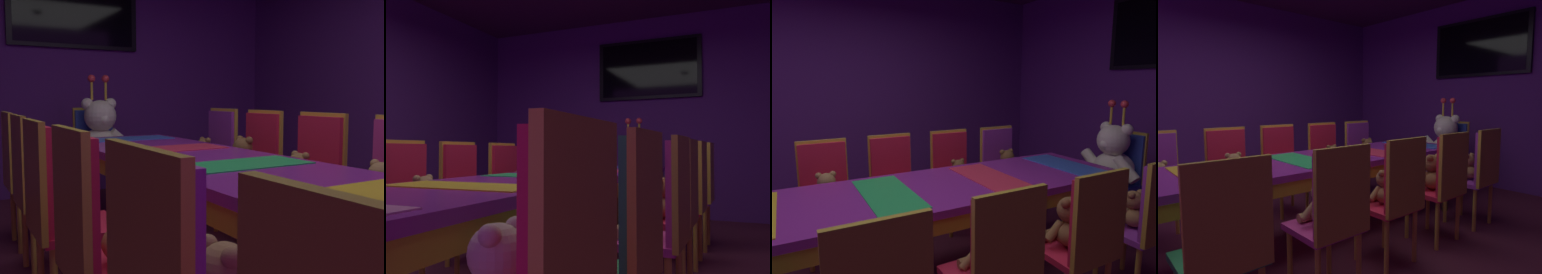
{
  "view_description": "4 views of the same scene",
  "coord_description": "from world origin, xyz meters",
  "views": [
    {
      "loc": [
        -1.33,
        -1.82,
        1.09
      ],
      "look_at": [
        0.22,
        0.88,
        0.8
      ],
      "focal_mm": 40.86,
      "sensor_mm": 36.0,
      "label": 1
    },
    {
      "loc": [
        1.26,
        -2.34,
        0.91
      ],
      "look_at": [
        -0.12,
        0.87,
        1.03
      ],
      "focal_mm": 37.06,
      "sensor_mm": 36.0,
      "label": 2
    },
    {
      "loc": [
        2.07,
        -0.57,
        1.47
      ],
      "look_at": [
        -0.13,
        0.66,
        1.05
      ],
      "focal_mm": 30.61,
      "sensor_mm": 36.0,
      "label": 3
    },
    {
      "loc": [
        2.35,
        -1.46,
        1.23
      ],
      "look_at": [
        -0.09,
        0.66,
        0.89
      ],
      "focal_mm": 29.68,
      "sensor_mm": 36.0,
      "label": 4
    }
  ],
  "objects": [
    {
      "name": "chair_left_2",
      "position": [
        -0.87,
        -0.3,
        0.6
      ],
      "size": [
        0.42,
        0.41,
        0.98
      ],
      "color": "red",
      "rests_on": "ground_plane"
    },
    {
      "name": "chair_left_3",
      "position": [
        -0.88,
        0.3,
        0.6
      ],
      "size": [
        0.42,
        0.41,
        0.98
      ],
      "color": "red",
      "rests_on": "ground_plane"
    },
    {
      "name": "teddy_right_3",
      "position": [
        0.71,
        0.32,
        0.57
      ],
      "size": [
        0.22,
        0.29,
        0.27
      ],
      "rotation": [
        0.0,
        0.0,
        3.14
      ],
      "color": "olive",
      "rests_on": "chair_right_3"
    },
    {
      "name": "teddy_right_5",
      "position": [
        0.72,
        1.55,
        0.57
      ],
      "size": [
        0.22,
        0.28,
        0.27
      ],
      "rotation": [
        0.0,
        0.0,
        3.14
      ],
      "color": "olive",
      "rests_on": "chair_right_5"
    },
    {
      "name": "chair_right_5",
      "position": [
        0.87,
        1.55,
        0.6
      ],
      "size": [
        0.42,
        0.41,
        0.98
      ],
      "rotation": [
        0.0,
        0.0,
        3.14
      ],
      "color": "purple",
      "rests_on": "ground_plane"
    },
    {
      "name": "chair_left_5",
      "position": [
        -0.85,
        1.51,
        0.6
      ],
      "size": [
        0.42,
        0.41,
        0.98
      ],
      "color": "purple",
      "rests_on": "ground_plane"
    },
    {
      "name": "chair_right_1",
      "position": [
        0.85,
        -0.95,
        0.6
      ],
      "size": [
        0.42,
        0.41,
        0.98
      ],
      "rotation": [
        0.0,
        0.0,
        3.14
      ],
      "color": "#268C4C",
      "rests_on": "ground_plane"
    },
    {
      "name": "teddy_right_4",
      "position": [
        0.71,
        0.94,
        0.6
      ],
      "size": [
        0.27,
        0.34,
        0.32
      ],
      "rotation": [
        0.0,
        0.0,
        3.14
      ],
      "color": "brown",
      "rests_on": "chair_right_4"
    },
    {
      "name": "teddy_left_4",
      "position": [
        -0.72,
        0.92,
        0.57
      ],
      "size": [
        0.21,
        0.28,
        0.26
      ],
      "color": "brown",
      "rests_on": "chair_left_4"
    },
    {
      "name": "teddy_left_2",
      "position": [
        -0.73,
        -0.3,
        0.58
      ],
      "size": [
        0.24,
        0.31,
        0.29
      ],
      "color": "#9E7247",
      "rests_on": "chair_left_2"
    },
    {
      "name": "chair_left_4",
      "position": [
        -0.86,
        0.92,
        0.6
      ],
      "size": [
        0.42,
        0.41,
        0.98
      ],
      "color": "red",
      "rests_on": "ground_plane"
    },
    {
      "name": "king_teddy_bear",
      "position": [
        0.0,
        2.27,
        0.73
      ],
      "size": [
        0.66,
        0.51,
        0.85
      ],
      "rotation": [
        0.0,
        0.0,
        -1.57
      ],
      "color": "silver",
      "rests_on": "throne_chair"
    },
    {
      "name": "teddy_right_2",
      "position": [
        0.73,
        -0.3,
        0.58
      ],
      "size": [
        0.24,
        0.3,
        0.29
      ],
      "rotation": [
        0.0,
        0.0,
        3.14
      ],
      "color": "#9E7247",
      "rests_on": "chair_right_2"
    },
    {
      "name": "wall_tv",
      "position": [
        0.0,
        3.11,
        2.05
      ],
      "size": [
        1.44,
        0.06,
        0.83
      ],
      "color": "black"
    },
    {
      "name": "chair_right_4",
      "position": [
        0.86,
        0.94,
        0.6
      ],
      "size": [
        0.42,
        0.41,
        0.98
      ],
      "rotation": [
        0.0,
        0.0,
        3.14
      ],
      "color": "red",
      "rests_on": "ground_plane"
    },
    {
      "name": "chair_right_2",
      "position": [
        0.88,
        -0.3,
        0.6
      ],
      "size": [
        0.42,
        0.41,
        0.98
      ],
      "rotation": [
        0.0,
        0.0,
        3.14
      ],
      "color": "#CC338C",
      "rests_on": "ground_plane"
    },
    {
      "name": "banquet_table",
      "position": [
        0.0,
        0.0,
        0.66
      ],
      "size": [
        0.9,
        3.79,
        0.75
      ],
      "color": "purple",
      "rests_on": "ground_plane"
    },
    {
      "name": "chair_right_3",
      "position": [
        0.85,
        0.32,
        0.6
      ],
      "size": [
        0.42,
        0.41,
        0.98
      ],
      "rotation": [
        0.0,
        0.0,
        3.14
      ],
      "color": "red",
      "rests_on": "ground_plane"
    },
    {
      "name": "wall_back",
      "position": [
        0.0,
        3.2,
        1.4
      ],
      "size": [
        5.2,
        0.12,
        2.8
      ],
      "primitive_type": "cube",
      "color": "#59267F",
      "rests_on": "ground_plane"
    },
    {
      "name": "throne_chair",
      "position": [
        0.0,
        2.44,
        0.6
      ],
      "size": [
        0.41,
        0.42,
        0.98
      ],
      "rotation": [
        0.0,
        0.0,
        -1.57
      ],
      "color": "#2D47B2",
      "rests_on": "ground_plane"
    },
    {
      "name": "teddy_left_5",
      "position": [
        -0.71,
        1.51,
        0.59
      ],
      "size": [
        0.25,
        0.32,
        0.3
      ],
      "color": "brown",
      "rests_on": "chair_left_5"
    }
  ]
}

